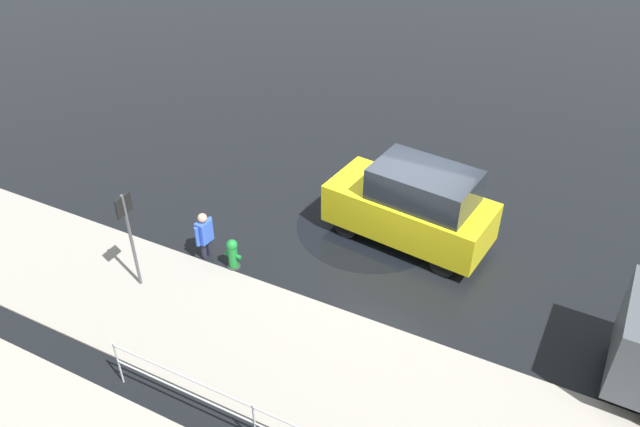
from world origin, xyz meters
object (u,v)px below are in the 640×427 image
(moving_hatchback, at_px, (413,205))
(sign_post, at_px, (129,228))
(pedestrian, at_px, (204,233))
(fire_hydrant, at_px, (233,254))

(moving_hatchback, relative_size, sign_post, 1.70)
(moving_hatchback, relative_size, pedestrian, 3.34)
(sign_post, bearing_deg, fire_hydrant, -137.28)
(moving_hatchback, height_order, sign_post, sign_post)
(fire_hydrant, height_order, pedestrian, pedestrian)
(fire_hydrant, relative_size, sign_post, 0.33)
(moving_hatchback, xyz_separation_m, sign_post, (4.78, 4.26, 0.55))
(sign_post, bearing_deg, pedestrian, -116.04)
(pedestrian, bearing_deg, moving_hatchback, -145.76)
(fire_hydrant, distance_m, sign_post, 2.40)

